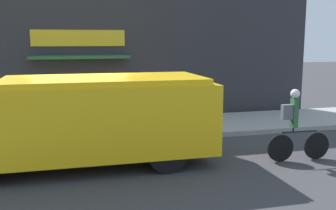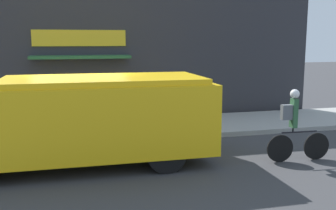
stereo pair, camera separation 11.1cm
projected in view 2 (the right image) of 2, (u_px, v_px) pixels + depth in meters
name	position (u px, v px, depth m)	size (l,w,h in m)	color
ground_plane	(82.00, 146.00, 10.89)	(70.00, 70.00, 0.00)	#38383A
sidewalk	(80.00, 132.00, 12.30)	(28.00, 2.98, 0.15)	#999993
storefront	(76.00, 55.00, 13.67)	(17.97, 0.99, 4.81)	#2D2D33
school_bus	(86.00, 118.00, 9.18)	(6.50, 2.87, 2.07)	yellow
cyclist	(295.00, 127.00, 9.44)	(1.65, 0.22, 1.77)	black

